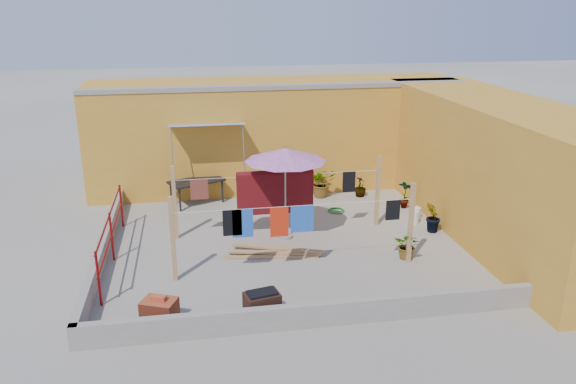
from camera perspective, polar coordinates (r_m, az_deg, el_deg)
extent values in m
plane|color=#9E998E|center=(13.22, -0.33, -5.30)|extent=(80.00, 80.00, 0.00)
cube|color=#C3872A|center=(17.23, -1.32, 5.98)|extent=(11.00, 2.40, 3.20)
cube|color=gray|center=(15.93, -0.78, 10.62)|extent=(11.00, 0.35, 0.12)
cube|color=#2D51B2|center=(15.40, -8.25, 6.75)|extent=(2.00, 0.79, 0.22)
cylinder|color=gray|center=(15.19, -11.68, 3.88)|extent=(0.03, 0.30, 1.28)
cylinder|color=gray|center=(15.24, -4.51, 4.26)|extent=(0.03, 0.30, 1.28)
cube|color=#C3872A|center=(14.43, 20.48, 2.31)|extent=(2.40, 9.00, 3.20)
cube|color=gray|center=(10.00, 3.19, -12.31)|extent=(8.30, 0.16, 0.44)
cube|color=gray|center=(13.14, -18.23, -5.39)|extent=(0.16, 7.30, 0.44)
cylinder|color=maroon|center=(11.00, -18.69, -8.36)|extent=(0.05, 0.05, 1.10)
cylinder|color=maroon|center=(12.80, -17.47, -4.36)|extent=(0.05, 0.05, 1.10)
cylinder|color=maroon|center=(14.66, -16.57, -1.36)|extent=(0.05, 0.05, 1.10)
cylinder|color=maroon|center=(12.62, -17.69, -2.26)|extent=(0.04, 4.20, 0.04)
cylinder|color=maroon|center=(12.78, -17.50, -4.15)|extent=(0.04, 4.20, 0.04)
cube|color=tan|center=(11.44, -11.62, -4.73)|extent=(0.09, 0.09, 1.80)
cube|color=tan|center=(12.29, 12.37, -3.12)|extent=(0.09, 0.09, 1.80)
cube|color=tan|center=(14.22, 9.10, 0.08)|extent=(0.09, 0.09, 1.80)
cube|color=tan|center=(13.49, -11.44, -1.08)|extent=(0.09, 0.09, 1.80)
cylinder|color=silver|center=(11.40, 0.84, -1.43)|extent=(5.00, 0.01, 0.01)
cylinder|color=silver|center=(13.46, -0.91, 1.72)|extent=(5.00, 0.01, 0.01)
cube|color=#510D11|center=(13.58, -1.32, -0.11)|extent=(1.85, 0.22, 0.99)
cube|color=black|center=(13.91, 6.21, 1.03)|extent=(0.32, 0.02, 0.53)
cube|color=brown|center=(13.39, -9.00, 0.28)|extent=(0.42, 0.02, 0.50)
cube|color=#2155B4|center=(11.37, -4.62, -3.19)|extent=(0.42, 0.02, 0.61)
cube|color=black|center=(11.35, -5.68, -3.13)|extent=(0.38, 0.02, 0.56)
cube|color=red|center=(11.46, -0.89, -3.05)|extent=(0.38, 0.02, 0.65)
cube|color=#2155B4|center=(11.53, 1.46, -2.74)|extent=(0.48, 0.02, 0.58)
cube|color=black|center=(12.02, 10.61, -1.81)|extent=(0.31, 0.02, 0.44)
cylinder|color=gray|center=(13.56, -0.27, -4.53)|extent=(0.34, 0.34, 0.06)
cylinder|color=gray|center=(13.18, -0.28, -0.29)|extent=(0.04, 0.04, 2.18)
cone|color=#CB6DB5|center=(12.90, -0.28, 3.81)|extent=(2.23, 2.23, 0.30)
cylinder|color=gray|center=(12.86, -0.28, 4.55)|extent=(0.04, 0.04, 0.09)
cube|color=black|center=(15.84, -9.29, 1.10)|extent=(1.65, 1.29, 0.06)
cube|color=black|center=(15.44, -10.91, -0.79)|extent=(0.06, 0.06, 0.65)
cube|color=black|center=(15.95, -11.78, -0.21)|extent=(0.06, 0.06, 0.65)
cube|color=black|center=(15.96, -6.68, 0.07)|extent=(0.06, 0.06, 0.65)
cube|color=black|center=(16.46, -7.65, 0.60)|extent=(0.06, 0.06, 0.65)
cube|color=#9E3C24|center=(10.35, -12.91, -11.70)|extent=(0.71, 0.62, 0.43)
cube|color=#B6482B|center=(10.22, -13.02, -10.46)|extent=(0.30, 0.22, 0.09)
cube|color=tan|center=(12.53, -1.66, -6.62)|extent=(2.07, 0.45, 0.04)
cube|color=tan|center=(12.63, -1.38, -6.17)|extent=(2.05, 0.63, 0.04)
cube|color=tan|center=(12.72, -1.10, -5.73)|extent=(1.98, 0.90, 0.04)
cube|color=black|center=(10.16, -2.64, -11.54)|extent=(0.68, 0.52, 0.51)
cube|color=black|center=(10.02, -2.66, -10.19)|extent=(0.56, 0.40, 0.04)
cylinder|color=silver|center=(10.77, 10.14, -11.32)|extent=(0.51, 0.51, 0.07)
torus|color=silver|center=(10.76, 10.15, -11.16)|extent=(0.54, 0.54, 0.05)
cylinder|color=silver|center=(15.12, 12.95, -2.07)|extent=(0.21, 0.21, 0.29)
cylinder|color=silver|center=(15.06, 12.99, -1.49)|extent=(0.06, 0.06, 0.05)
cylinder|color=silver|center=(14.75, 12.72, -2.51)|extent=(0.24, 0.24, 0.32)
cylinder|color=silver|center=(14.69, 12.77, -1.83)|extent=(0.06, 0.06, 0.05)
torus|color=#1B7A29|center=(15.29, 4.93, -1.93)|extent=(0.46, 0.46, 0.03)
torus|color=#1B7A29|center=(15.28, 4.93, -1.80)|extent=(0.39, 0.39, 0.03)
imported|color=#195A1B|center=(16.32, 3.46, 0.98)|extent=(0.81, 0.71, 0.86)
imported|color=#195A1B|center=(16.48, 7.36, 0.57)|extent=(0.45, 0.45, 0.61)
imported|color=#195A1B|center=(15.72, 11.82, -0.21)|extent=(0.49, 0.50, 0.80)
imported|color=#195A1B|center=(14.18, 14.55, -2.50)|extent=(0.48, 0.53, 0.80)
imported|color=#195A1B|center=(12.65, 12.08, -5.34)|extent=(0.74, 0.72, 0.62)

